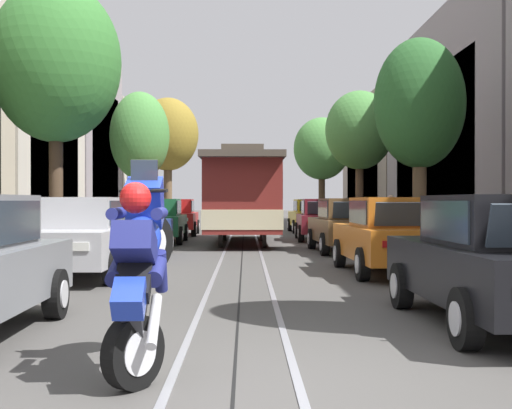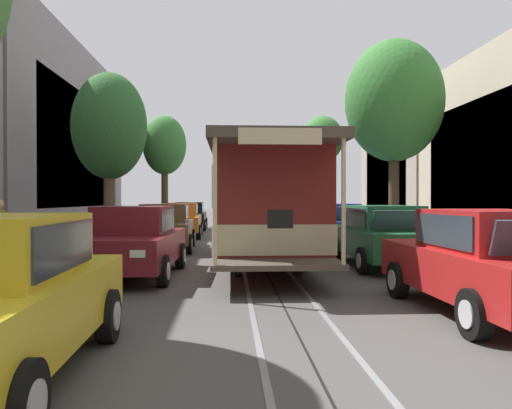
% 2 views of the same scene
% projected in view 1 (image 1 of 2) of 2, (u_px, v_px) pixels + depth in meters
% --- Properties ---
extents(ground_plane, '(160.00, 160.00, 0.00)m').
position_uv_depth(ground_plane, '(243.00, 240.00, 26.28)').
color(ground_plane, '#4C4947').
extents(trolley_track_rails, '(1.14, 59.99, 0.01)m').
position_uv_depth(trolley_track_rails, '(243.00, 235.00, 29.48)').
color(trolley_track_rails, gray).
rests_on(trolley_track_rails, ground).
extents(building_facade_left, '(5.94, 51.69, 10.50)m').
position_uv_depth(building_facade_left, '(10.00, 139.00, 31.15)').
color(building_facade_left, gray).
rests_on(building_facade_left, ground).
extents(building_facade_right, '(5.89, 51.69, 9.40)m').
position_uv_depth(building_facade_right, '(484.00, 132.00, 29.77)').
color(building_facade_right, gray).
rests_on(building_facade_right, ground).
extents(parked_car_silver_second_left, '(2.04, 4.38, 1.58)m').
position_uv_depth(parked_car_silver_second_left, '(81.00, 237.00, 13.48)').
color(parked_car_silver_second_left, '#B7B7BC').
rests_on(parked_car_silver_second_left, ground).
extents(parked_car_blue_mid_left, '(2.06, 4.39, 1.58)m').
position_uv_depth(parked_car_blue_mid_left, '(130.00, 227.00, 18.63)').
color(parked_car_blue_mid_left, '#233D93').
rests_on(parked_car_blue_mid_left, ground).
extents(parked_car_green_fourth_left, '(2.06, 4.39, 1.58)m').
position_uv_depth(parked_car_green_fourth_left, '(158.00, 221.00, 24.49)').
color(parked_car_green_fourth_left, '#1E6038').
rests_on(parked_car_green_fourth_left, ground).
extents(parked_car_red_fifth_left, '(2.06, 4.39, 1.58)m').
position_uv_depth(parked_car_red_fifth_left, '(175.00, 217.00, 29.90)').
color(parked_car_red_fifth_left, red).
rests_on(parked_car_red_fifth_left, ground).
extents(parked_car_black_near_right, '(2.04, 4.38, 1.58)m').
position_uv_depth(parked_car_black_near_right, '(502.00, 260.00, 8.18)').
color(parked_car_black_near_right, black).
rests_on(parked_car_black_near_right, ground).
extents(parked_car_orange_second_right, '(2.08, 4.39, 1.58)m').
position_uv_depth(parked_car_orange_second_right, '(392.00, 235.00, 14.09)').
color(parked_car_orange_second_right, orange).
rests_on(parked_car_orange_second_right, ground).
extents(parked_car_brown_mid_right, '(2.10, 4.40, 1.58)m').
position_uv_depth(parked_car_brown_mid_right, '(348.00, 225.00, 19.99)').
color(parked_car_brown_mid_right, brown).
rests_on(parked_car_brown_mid_right, ground).
extents(parked_car_maroon_fourth_right, '(2.09, 4.40, 1.58)m').
position_uv_depth(parked_car_maroon_fourth_right, '(322.00, 219.00, 25.92)').
color(parked_car_maroon_fourth_right, maroon).
rests_on(parked_car_maroon_fourth_right, ground).
extents(parked_car_yellow_fifth_right, '(2.06, 4.39, 1.58)m').
position_uv_depth(parked_car_yellow_fifth_right, '(311.00, 216.00, 32.47)').
color(parked_car_yellow_fifth_right, gold).
rests_on(parked_car_yellow_fifth_right, ground).
extents(street_tree_kerb_left_second, '(3.60, 3.42, 7.63)m').
position_uv_depth(street_tree_kerb_left_second, '(56.00, 63.00, 18.91)').
color(street_tree_kerb_left_second, '#4C3826').
rests_on(street_tree_kerb_left_second, ground).
extents(street_tree_kerb_left_mid, '(2.69, 2.31, 6.45)m').
position_uv_depth(street_tree_kerb_left_mid, '(140.00, 137.00, 30.73)').
color(street_tree_kerb_left_mid, '#4C3826').
rests_on(street_tree_kerb_left_mid, ground).
extents(street_tree_kerb_left_fourth, '(3.87, 3.29, 8.02)m').
position_uv_depth(street_tree_kerb_left_fourth, '(168.00, 135.00, 42.87)').
color(street_tree_kerb_left_fourth, brown).
rests_on(street_tree_kerb_left_fourth, ground).
extents(street_tree_kerb_right_second, '(2.61, 2.22, 6.18)m').
position_uv_depth(street_tree_kerb_right_second, '(420.00, 105.00, 19.47)').
color(street_tree_kerb_right_second, brown).
rests_on(street_tree_kerb_right_second, ground).
extents(street_tree_kerb_right_mid, '(3.10, 3.14, 6.51)m').
position_uv_depth(street_tree_kerb_right_mid, '(359.00, 131.00, 30.83)').
color(street_tree_kerb_right_mid, brown).
rests_on(street_tree_kerb_right_mid, ground).
extents(street_tree_kerb_right_fourth, '(3.46, 3.01, 6.63)m').
position_uv_depth(street_tree_kerb_right_fourth, '(322.00, 149.00, 41.74)').
color(street_tree_kerb_right_fourth, '#4C3826').
rests_on(street_tree_kerb_right_fourth, ground).
extents(cable_car_trolley, '(2.58, 9.14, 3.28)m').
position_uv_depth(cable_car_trolley, '(243.00, 196.00, 23.90)').
color(cable_car_trolley, maroon).
rests_on(cable_car_trolley, ground).
extents(motorcycle_with_rider, '(0.49, 1.83, 1.88)m').
position_uv_depth(motorcycle_with_rider, '(140.00, 262.00, 5.80)').
color(motorcycle_with_rider, black).
rests_on(motorcycle_with_rider, ground).
extents(pedestrian_on_left_pavement, '(0.55, 0.42, 1.74)m').
position_uv_depth(pedestrian_on_left_pavement, '(391.00, 214.00, 26.46)').
color(pedestrian_on_left_pavement, black).
rests_on(pedestrian_on_left_pavement, ground).
extents(fire_hydrant, '(0.40, 0.22, 0.84)m').
position_uv_depth(fire_hydrant, '(16.00, 254.00, 13.76)').
color(fire_hydrant, '#B2B2B7').
rests_on(fire_hydrant, ground).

